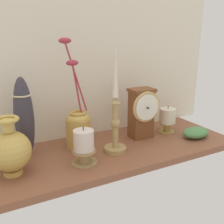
# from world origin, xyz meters

# --- Properties ---
(ground_plane) EXTENTS (1.00, 0.36, 0.02)m
(ground_plane) POSITION_xyz_m (0.00, 0.00, -0.01)
(ground_plane) COLOR brown
(back_wall) EXTENTS (1.20, 0.02, 0.65)m
(back_wall) POSITION_xyz_m (0.00, 0.18, 0.33)
(back_wall) COLOR beige
(back_wall) RESTS_ON ground_plane
(mantel_clock) EXTENTS (0.12, 0.10, 0.21)m
(mantel_clock) POSITION_xyz_m (0.17, 0.04, 0.11)
(mantel_clock) COLOR brown
(mantel_clock) RESTS_ON ground_plane
(candlestick_tall_left) EXTENTS (0.08, 0.08, 0.40)m
(candlestick_tall_left) POSITION_xyz_m (0.01, -0.04, 0.13)
(candlestick_tall_left) COLOR #A98A50
(candlestick_tall_left) RESTS_ON ground_plane
(brass_vase_bulbous) EXTENTS (0.12, 0.12, 0.18)m
(brass_vase_bulbous) POSITION_xyz_m (-0.34, -0.04, 0.08)
(brass_vase_bulbous) COLOR gold
(brass_vase_bulbous) RESTS_ON ground_plane
(brass_vase_jar) EXTENTS (0.10, 0.09, 0.40)m
(brass_vase_jar) POSITION_xyz_m (-0.09, 0.06, 0.08)
(brass_vase_jar) COLOR gold
(brass_vase_jar) RESTS_ON ground_plane
(pillar_candle_front) EXTENTS (0.07, 0.07, 0.12)m
(pillar_candle_front) POSITION_xyz_m (0.31, 0.04, 0.06)
(pillar_candle_front) COLOR #AE9045
(pillar_candle_front) RESTS_ON ground_plane
(pillar_candle_near_clock) EXTENTS (0.09, 0.09, 0.13)m
(pillar_candle_near_clock) POSITION_xyz_m (-0.12, -0.07, 0.06)
(pillar_candle_near_clock) COLOR #A28251
(pillar_candle_near_clock) RESTS_ON ground_plane
(tall_ceramic_vase) EXTENTS (0.06, 0.06, 0.28)m
(tall_ceramic_vase) POSITION_xyz_m (-0.28, 0.08, 0.14)
(tall_ceramic_vase) COLOR #36323C
(tall_ceramic_vase) RESTS_ON ground_plane
(ivy_sprig) EXTENTS (0.12, 0.08, 0.04)m
(ivy_sprig) POSITION_xyz_m (0.37, -0.07, 0.02)
(ivy_sprig) COLOR #51894C
(ivy_sprig) RESTS_ON ground_plane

